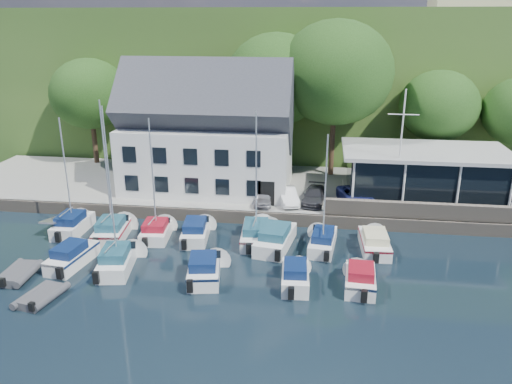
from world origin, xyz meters
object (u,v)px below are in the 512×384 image
car_white (287,196)px  car_blue (356,196)px  boat_r1_0 (66,172)px  boat_r1_3 (196,229)px  boat_r2_1 (111,199)px  boat_r2_2 (204,267)px  boat_r1_2 (153,184)px  harbor_building (208,138)px  club_pavilion (423,174)px  boat_r1_5 (275,236)px  boat_r1_6 (325,190)px  dinghy_1 (41,295)px  boat_r2_0 (72,254)px  dinghy_0 (19,272)px  boat_r1_1 (107,177)px  boat_r2_3 (295,273)px  flagpole (400,151)px  boat_r1_4 (256,180)px  car_dgrey (314,196)px  boat_r2_4 (360,276)px  car_silver (263,197)px  boat_r1_7 (375,240)px

car_white → car_blue: 5.49m
boat_r1_0 → boat_r1_3: boat_r1_0 is taller
car_white → car_blue: size_ratio=0.93×
boat_r2_1 → boat_r2_2: (5.73, -0.47, -3.96)m
boat_r1_2 → car_blue: bearing=17.7°
harbor_building → car_white: 8.65m
car_white → car_blue: car_blue is taller
club_pavilion → car_white: 11.31m
boat_r1_3 → boat_r1_2: bearing=178.3°
boat_r1_5 → boat_r1_6: size_ratio=0.81×
boat_r1_0 → boat_r1_3: bearing=0.3°
car_white → dinghy_1: size_ratio=1.28×
boat_r2_0 → boat_r2_1: 5.03m
dinghy_0 → boat_r1_1: bearing=59.2°
boat_r1_0 → boat_r1_6: (18.40, -0.25, -0.47)m
boat_r1_5 → boat_r1_6: bearing=12.5°
harbor_building → boat_r1_3: (0.94, -8.74, -4.61)m
boat_r1_3 → boat_r1_5: boat_r1_5 is taller
car_white → boat_r1_2: bearing=-162.8°
boat_r2_3 → car_blue: bearing=67.0°
boat_r1_1 → boat_r1_6: 15.09m
flagpole → boat_r1_4: (-10.19, -5.16, -1.06)m
car_blue → boat_r2_0: size_ratio=0.71×
harbor_building → boat_r1_1: harbor_building is taller
boat_r1_4 → boat_r1_5: (1.43, -0.69, -3.78)m
boat_r1_2 → boat_r2_1: 5.02m
club_pavilion → car_dgrey: club_pavilion is taller
boat_r1_6 → boat_r2_2: (-7.15, -5.25, -3.45)m
boat_r2_3 → boat_r1_0: bearing=158.4°
boat_r2_4 → boat_r1_3: bearing=157.1°
boat_r2_2 → boat_r2_3: bearing=-10.3°
boat_r2_0 → boat_r1_3: bearing=43.7°
boat_r2_2 → boat_r2_3: 5.55m
boat_r2_1 → boat_r1_6: bearing=11.1°
boat_r1_4 → boat_r2_0: 12.95m
car_blue → dinghy_0: car_blue is taller
boat_r2_4 → dinghy_0: boat_r2_4 is taller
boat_r1_2 → boat_r2_1: bearing=-106.6°
car_silver → boat_r1_0: size_ratio=0.36×
boat_r2_3 → boat_r2_1: bearing=174.1°
club_pavilion → boat_r1_0: bearing=-162.5°
car_white → boat_r1_2: boat_r1_2 is taller
boat_r1_4 → boat_r2_4: bearing=-43.3°
car_white → boat_r1_5: size_ratio=0.56×
boat_r1_7 → boat_r1_1: bearing=179.0°
boat_r1_6 → dinghy_1: bearing=-144.0°
boat_r2_4 → harbor_building: bearing=133.8°
car_dgrey → boat_r2_2: 13.19m
car_dgrey → boat_r1_5: size_ratio=0.59×
harbor_building → car_blue: bearing=-12.2°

